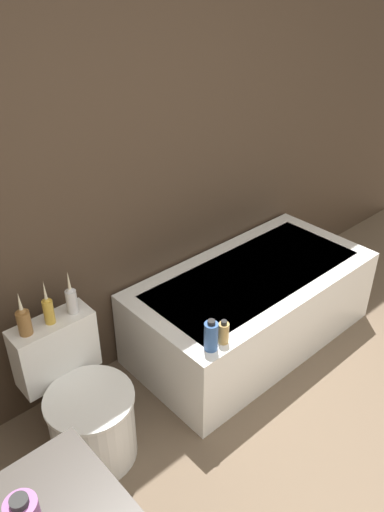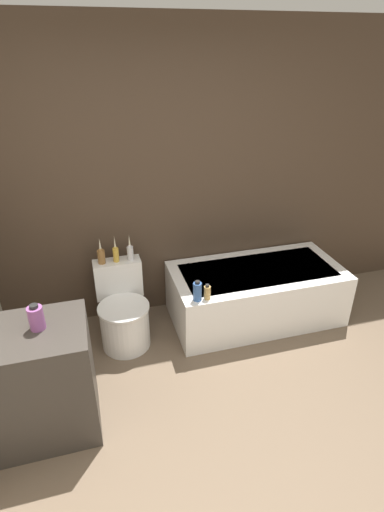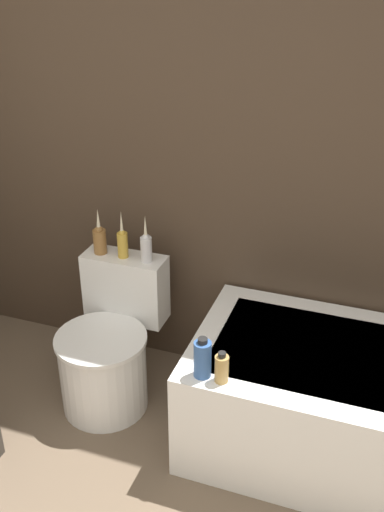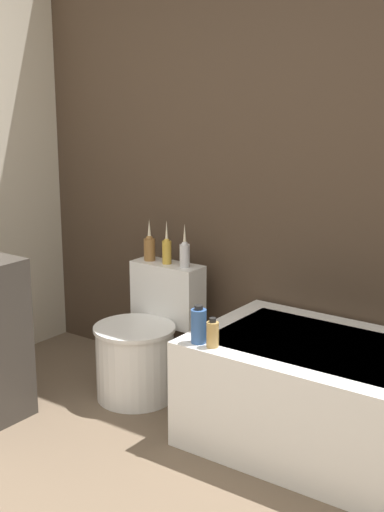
{
  "view_description": "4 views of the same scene",
  "coord_description": "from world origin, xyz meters",
  "px_view_note": "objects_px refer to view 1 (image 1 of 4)",
  "views": [
    {
      "loc": [
        -1.32,
        0.03,
        2.23
      ],
      "look_at": [
        0.02,
        1.53,
        1.0
      ],
      "focal_mm": 35.0,
      "sensor_mm": 36.0,
      "label": 1
    },
    {
      "loc": [
        -0.76,
        -1.21,
        2.37
      ],
      "look_at": [
        0.02,
        1.55,
        0.84
      ],
      "focal_mm": 28.0,
      "sensor_mm": 36.0,
      "label": 2
    },
    {
      "loc": [
        0.61,
        -0.41,
        2.07
      ],
      "look_at": [
        -0.07,
        1.51,
        0.98
      ],
      "focal_mm": 42.0,
      "sensor_mm": 36.0,
      "label": 3
    },
    {
      "loc": [
        1.79,
        -1.11,
        1.7
      ],
      "look_at": [
        -0.12,
        1.52,
        0.88
      ],
      "focal_mm": 50.0,
      "sensor_mm": 36.0,
      "label": 4
    }
  ],
  "objects_px": {
    "toilet": "(84,407)",
    "vase_silver": "(48,309)",
    "bathtub": "(251,306)",
    "shampoo_bottle_short": "(224,333)",
    "vase_bronze": "(71,299)",
    "vase_gold": "(24,320)",
    "shampoo_bottle_tall": "(211,336)"
  },
  "relations": [
    {
      "from": "vase_bronze",
      "to": "shampoo_bottle_short",
      "type": "xyz_separation_m",
      "value": [
        0.54,
        -0.52,
        -0.19
      ]
    },
    {
      "from": "bathtub",
      "to": "vase_gold",
      "type": "distance_m",
      "value": 1.49
    },
    {
      "from": "bathtub",
      "to": "vase_silver",
      "type": "distance_m",
      "value": 1.38
    },
    {
      "from": "vase_bronze",
      "to": "vase_gold",
      "type": "bearing_deg",
      "value": 179.19
    },
    {
      "from": "vase_gold",
      "to": "vase_silver",
      "type": "relative_size",
      "value": 0.97
    },
    {
      "from": "bathtub",
      "to": "shampoo_bottle_short",
      "type": "distance_m",
      "value": 0.75
    },
    {
      "from": "vase_gold",
      "to": "shampoo_bottle_short",
      "type": "bearing_deg",
      "value": -33.67
    },
    {
      "from": "bathtub",
      "to": "toilet",
      "type": "height_order",
      "value": "toilet"
    },
    {
      "from": "vase_bronze",
      "to": "shampoo_bottle_short",
      "type": "height_order",
      "value": "vase_bronze"
    },
    {
      "from": "shampoo_bottle_short",
      "to": "vase_silver",
      "type": "bearing_deg",
      "value": 141.76
    },
    {
      "from": "vase_bronze",
      "to": "shampoo_bottle_tall",
      "type": "xyz_separation_m",
      "value": [
        0.46,
        -0.52,
        -0.17
      ]
    },
    {
      "from": "bathtub",
      "to": "toilet",
      "type": "distance_m",
      "value": 1.26
    },
    {
      "from": "vase_bronze",
      "to": "shampoo_bottle_short",
      "type": "bearing_deg",
      "value": -44.0
    },
    {
      "from": "shampoo_bottle_tall",
      "to": "shampoo_bottle_short",
      "type": "xyz_separation_m",
      "value": [
        0.08,
        -0.01,
        -0.02
      ]
    },
    {
      "from": "shampoo_bottle_tall",
      "to": "shampoo_bottle_short",
      "type": "distance_m",
      "value": 0.08
    },
    {
      "from": "toilet",
      "to": "vase_silver",
      "type": "distance_m",
      "value": 0.54
    },
    {
      "from": "vase_silver",
      "to": "vase_bronze",
      "type": "height_order",
      "value": "vase_silver"
    },
    {
      "from": "toilet",
      "to": "vase_silver",
      "type": "bearing_deg",
      "value": 90.0
    },
    {
      "from": "toilet",
      "to": "shampoo_bottle_tall",
      "type": "relative_size",
      "value": 3.89
    },
    {
      "from": "vase_gold",
      "to": "vase_bronze",
      "type": "distance_m",
      "value": 0.25
    },
    {
      "from": "toilet",
      "to": "shampoo_bottle_tall",
      "type": "bearing_deg",
      "value": -27.42
    },
    {
      "from": "toilet",
      "to": "vase_bronze",
      "type": "relative_size",
      "value": 2.89
    },
    {
      "from": "toilet",
      "to": "vase_silver",
      "type": "xyz_separation_m",
      "value": [
        0.0,
        0.21,
        0.49
      ]
    },
    {
      "from": "bathtub",
      "to": "toilet",
      "type": "bearing_deg",
      "value": -179.37
    },
    {
      "from": "bathtub",
      "to": "vase_gold",
      "type": "xyz_separation_m",
      "value": [
        -1.39,
        0.2,
        0.51
      ]
    },
    {
      "from": "toilet",
      "to": "vase_bronze",
      "type": "distance_m",
      "value": 0.55
    },
    {
      "from": "vase_silver",
      "to": "shampoo_bottle_tall",
      "type": "height_order",
      "value": "vase_silver"
    },
    {
      "from": "bathtub",
      "to": "shampoo_bottle_short",
      "type": "relative_size",
      "value": 11.62
    },
    {
      "from": "bathtub",
      "to": "shampoo_bottle_short",
      "type": "xyz_separation_m",
      "value": [
        -0.6,
        -0.32,
        0.32
      ]
    },
    {
      "from": "vase_gold",
      "to": "vase_silver",
      "type": "distance_m",
      "value": 0.12
    },
    {
      "from": "vase_gold",
      "to": "vase_silver",
      "type": "bearing_deg",
      "value": -0.77
    },
    {
      "from": "vase_silver",
      "to": "vase_bronze",
      "type": "xyz_separation_m",
      "value": [
        0.12,
        -0.0,
        -0.0
      ]
    }
  ]
}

